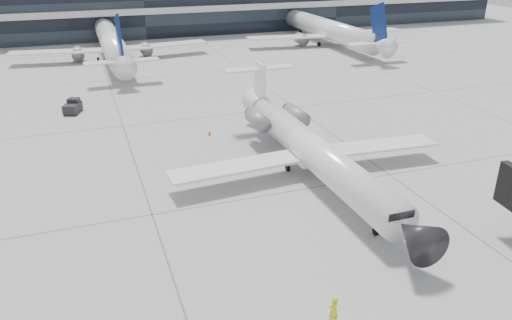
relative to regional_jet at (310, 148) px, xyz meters
name	(u,v)px	position (x,y,z in m)	size (l,w,h in m)	color
ground	(280,193)	(-3.68, -2.51, -2.36)	(220.00, 220.00, 0.00)	gray
terminal	(137,8)	(-3.68, 79.49, 2.64)	(170.00, 22.00, 10.00)	black
bg_jet_center	(113,59)	(-11.68, 52.49, -2.36)	(32.00, 40.00, 9.60)	white
bg_jet_right	(326,44)	(28.32, 52.49, -2.36)	(32.00, 40.00, 9.60)	white
regional_jet	(310,148)	(0.00, 0.00, 0.00)	(24.02, 29.85, 6.91)	silver
ramp_worker	(333,310)	(-6.64, -16.93, -1.49)	(0.63, 0.42, 1.73)	yellow
traffic_cone	(209,133)	(-5.63, 11.75, -2.10)	(0.41, 0.41, 0.55)	orange
far_tug	(73,107)	(-18.55, 24.13, -1.65)	(2.29, 2.86, 1.58)	black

